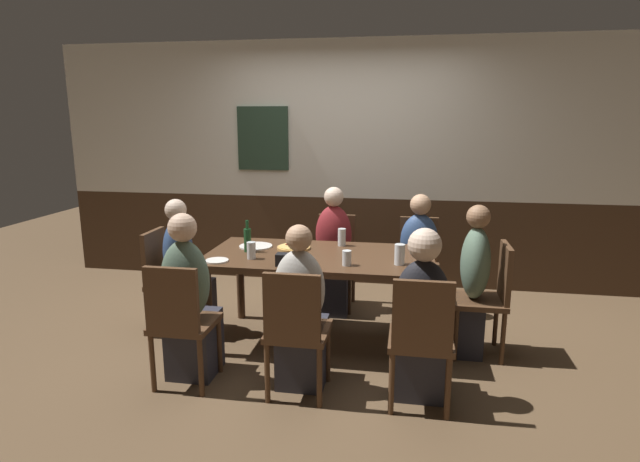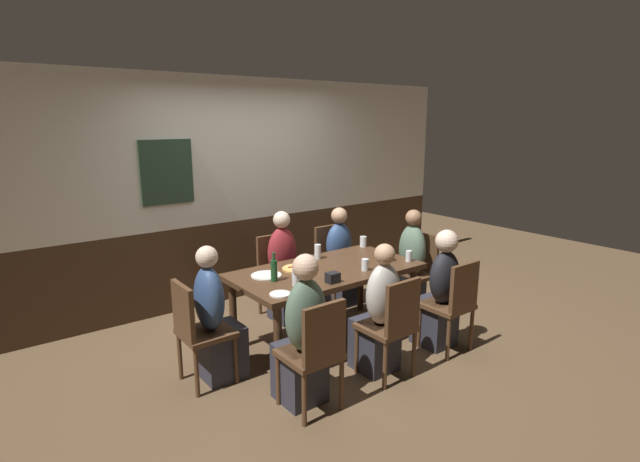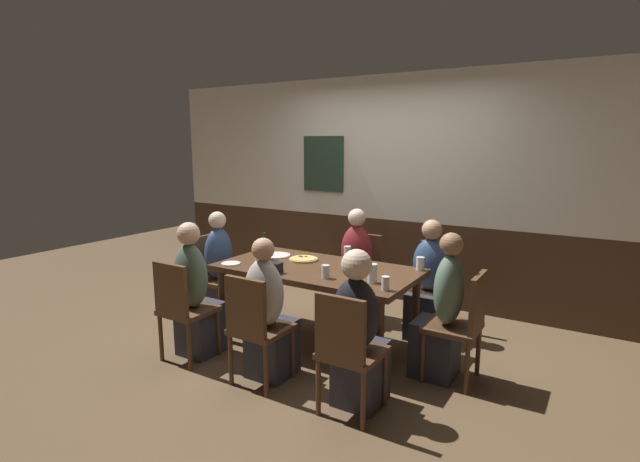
{
  "view_description": "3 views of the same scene",
  "coord_description": "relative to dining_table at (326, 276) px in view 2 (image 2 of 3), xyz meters",
  "views": [
    {
      "loc": [
        0.68,
        -3.91,
        1.81
      ],
      "look_at": [
        0.0,
        -0.0,
        0.93
      ],
      "focal_mm": 29.08,
      "sensor_mm": 36.0,
      "label": 1
    },
    {
      "loc": [
        -2.71,
        -3.45,
        2.12
      ],
      "look_at": [
        -0.06,
        0.02,
        1.11
      ],
      "focal_mm": 27.16,
      "sensor_mm": 36.0,
      "label": 2
    },
    {
      "loc": [
        2.2,
        -3.52,
        1.84
      ],
      "look_at": [
        0.03,
        -0.01,
        1.07
      ],
      "focal_mm": 26.76,
      "sensor_mm": 36.0,
      "label": 3
    }
  ],
  "objects": [
    {
      "name": "chair_mid_far",
      "position": [
        0.0,
        0.88,
        -0.17
      ],
      "size": [
        0.4,
        0.4,
        0.88
      ],
      "color": "#513521",
      "rests_on": "ground_plane"
    },
    {
      "name": "person_right_near",
      "position": [
        0.79,
        -0.72,
        -0.18
      ],
      "size": [
        0.34,
        0.37,
        1.15
      ],
      "color": "#2D2D38",
      "rests_on": "ground_plane"
    },
    {
      "name": "person_head_east",
      "position": [
        1.15,
        0.0,
        -0.17
      ],
      "size": [
        0.37,
        0.34,
        1.17
      ],
      "color": "#2D2D38",
      "rests_on": "ground_plane"
    },
    {
      "name": "person_mid_far",
      "position": [
        -0.0,
        0.72,
        -0.17
      ],
      "size": [
        0.34,
        0.37,
        1.18
      ],
      "color": "#2D2D38",
      "rests_on": "ground_plane"
    },
    {
      "name": "condiment_caddy",
      "position": [
        -0.21,
        -0.35,
        0.12
      ],
      "size": [
        0.11,
        0.09,
        0.09
      ],
      "primitive_type": "cube",
      "color": "black",
      "rests_on": "dining_table"
    },
    {
      "name": "pizza",
      "position": [
        -0.24,
        0.14,
        0.09
      ],
      "size": [
        0.28,
        0.28,
        0.03
      ],
      "color": "tan",
      "rests_on": "dining_table"
    },
    {
      "name": "chair_head_east",
      "position": [
        1.31,
        0.0,
        -0.17
      ],
      "size": [
        0.4,
        0.4,
        0.88
      ],
      "color": "#513521",
      "rests_on": "ground_plane"
    },
    {
      "name": "chair_head_west",
      "position": [
        -1.31,
        0.0,
        -0.17
      ],
      "size": [
        0.4,
        0.4,
        0.88
      ],
      "color": "#513521",
      "rests_on": "ground_plane"
    },
    {
      "name": "plate_white_large",
      "position": [
        -0.57,
        0.15,
        0.08
      ],
      "size": [
        0.28,
        0.28,
        0.01
      ],
      "primitive_type": "cylinder",
      "color": "white",
      "rests_on": "dining_table"
    },
    {
      "name": "pint_glass_pale",
      "position": [
        0.25,
        -0.27,
        0.13
      ],
      "size": [
        0.07,
        0.07,
        0.11
      ],
      "color": "silver",
      "rests_on": "dining_table"
    },
    {
      "name": "chair_right_far",
      "position": [
        0.79,
        0.88,
        -0.17
      ],
      "size": [
        0.4,
        0.4,
        0.88
      ],
      "color": "#513521",
      "rests_on": "ground_plane"
    },
    {
      "name": "tumbler_water",
      "position": [
        -0.5,
        -0.21,
        0.13
      ],
      "size": [
        0.07,
        0.07,
        0.13
      ],
      "color": "silver",
      "rests_on": "dining_table"
    },
    {
      "name": "ground_plane",
      "position": [
        0.0,
        0.0,
        -0.66
      ],
      "size": [
        12.0,
        12.0,
        0.0
      ],
      "primitive_type": "plane",
      "color": "brown"
    },
    {
      "name": "tumbler_short",
      "position": [
        0.82,
        0.39,
        0.13
      ],
      "size": [
        0.07,
        0.07,
        0.12
      ],
      "color": "silver",
      "rests_on": "dining_table"
    },
    {
      "name": "person_mid_near",
      "position": [
        0.0,
        -0.72,
        -0.19
      ],
      "size": [
        0.34,
        0.37,
        1.14
      ],
      "color": "#2D2D38",
      "rests_on": "ground_plane"
    },
    {
      "name": "beer_glass_half",
      "position": [
        0.63,
        -0.18,
        0.14
      ],
      "size": [
        0.08,
        0.08,
        0.15
      ],
      "color": "silver",
      "rests_on": "dining_table"
    },
    {
      "name": "plate_white_small",
      "position": [
        -0.73,
        -0.33,
        0.08
      ],
      "size": [
        0.17,
        0.17,
        0.01
      ],
      "primitive_type": "cylinder",
      "color": "white",
      "rests_on": "dining_table"
    },
    {
      "name": "person_right_far",
      "position": [
        0.79,
        0.72,
        -0.19
      ],
      "size": [
        0.34,
        0.37,
        1.13
      ],
      "color": "#2D2D38",
      "rests_on": "ground_plane"
    },
    {
      "name": "chair_right_near",
      "position": [
        0.79,
        -0.88,
        -0.17
      ],
      "size": [
        0.4,
        0.4,
        0.88
      ],
      "color": "#513521",
      "rests_on": "ground_plane"
    },
    {
      "name": "wall_back",
      "position": [
        -0.01,
        1.65,
        0.64
      ],
      "size": [
        6.4,
        0.13,
        2.6
      ],
      "color": "#3D2819",
      "rests_on": "ground_plane"
    },
    {
      "name": "chair_left_near",
      "position": [
        -0.79,
        -0.88,
        -0.17
      ],
      "size": [
        0.4,
        0.4,
        0.88
      ],
      "color": "#513521",
      "rests_on": "ground_plane"
    },
    {
      "name": "dining_table",
      "position": [
        0.0,
        0.0,
        0.0
      ],
      "size": [
        1.8,
        0.93,
        0.74
      ],
      "color": "#472D1C",
      "rests_on": "ground_plane"
    },
    {
      "name": "pint_glass_stout",
      "position": [
        0.8,
        -0.31,
        0.12
      ],
      "size": [
        0.06,
        0.06,
        0.11
      ],
      "color": "silver",
      "rests_on": "dining_table"
    },
    {
      "name": "beer_bottle_green",
      "position": [
        -0.59,
        -0.01,
        0.18
      ],
      "size": [
        0.06,
        0.06,
        0.26
      ],
      "color": "#194723",
      "rests_on": "dining_table"
    },
    {
      "name": "chair_mid_near",
      "position": [
        0.0,
        -0.88,
        -0.17
      ],
      "size": [
        0.4,
        0.4,
        0.88
      ],
      "color": "#513521",
      "rests_on": "ground_plane"
    },
    {
      "name": "pint_glass_amber",
      "position": [
        0.14,
        0.32,
        0.14
      ],
      "size": [
        0.07,
        0.07,
        0.15
      ],
      "color": "silver",
      "rests_on": "dining_table"
    },
    {
      "name": "person_head_west",
      "position": [
        -1.15,
        0.0,
        -0.18
      ],
      "size": [
        0.37,
        0.34,
        1.15
      ],
      "color": "#2D2D38",
      "rests_on": "ground_plane"
    },
    {
      "name": "person_left_near",
      "position": [
        -0.79,
        -0.72,
        -0.16
      ],
      "size": [
        0.34,
        0.37,
        1.19
      ],
      "color": "#2D2D38",
      "rests_on": "ground_plane"
    }
  ]
}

